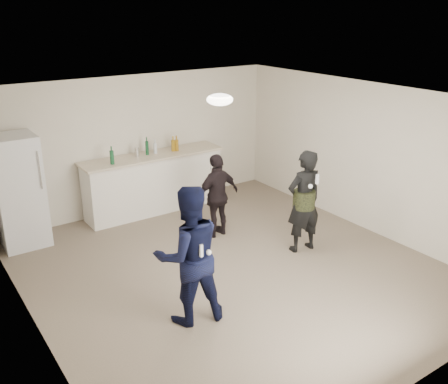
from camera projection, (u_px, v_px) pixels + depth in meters
floor at (232, 269)px, 7.34m from camera, size 6.00×6.00×0.00m
ceiling at (233, 99)px, 6.46m from camera, size 6.00×6.00×0.00m
wall_back at (138, 143)px, 9.22m from camera, size 6.00×0.00×6.00m
wall_front at (421, 282)px, 4.58m from camera, size 6.00×0.00×6.00m
wall_left at (27, 239)px, 5.44m from camera, size 0.00×6.00×6.00m
wall_right at (366, 157)px, 8.36m from camera, size 0.00×6.00×6.00m
counter at (154, 184)px, 9.28m from camera, size 2.60×0.56×1.05m
counter_top at (153, 156)px, 9.09m from camera, size 2.68×0.64×0.04m
fridge at (18, 192)px, 7.82m from camera, size 0.70×0.70×1.80m
fridge_handle at (40, 170)px, 7.55m from camera, size 0.02×0.02×0.60m
ceiling_dome at (220, 100)px, 6.71m from camera, size 0.36×0.36×0.16m
shaker at (137, 152)px, 8.94m from camera, size 0.08×0.08×0.17m
man at (189, 255)px, 5.89m from camera, size 0.97×0.83×1.74m
woman at (304, 202)px, 7.65m from camera, size 0.63×0.45×1.63m
camo_shorts at (304, 199)px, 7.64m from camera, size 0.34×0.34×0.28m
spectator at (218, 195)px, 8.20m from camera, size 0.85×0.41×1.41m
remote_man at (201, 251)px, 5.61m from camera, size 0.04×0.04×0.15m
nunchuk_man at (209, 252)px, 5.72m from camera, size 0.07×0.07×0.07m
remote_woman at (317, 179)px, 7.31m from camera, size 0.04×0.04×0.15m
nunchuk_woman at (310, 186)px, 7.31m from camera, size 0.07×0.07×0.07m
bottle_cluster at (154, 149)px, 9.04m from camera, size 1.39×0.25×0.25m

